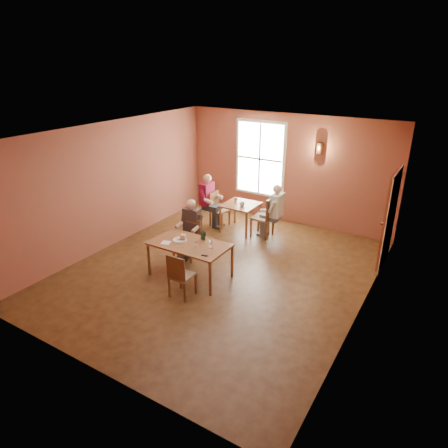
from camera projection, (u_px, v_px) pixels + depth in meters
The scene contains 29 objects.
ground at pixel (219, 271), 8.75m from camera, with size 6.00×7.00×0.01m, color brown.
wall_back at pixel (287, 169), 10.93m from camera, with size 6.00×0.04×3.00m, color brown.
wall_front at pixel (82, 283), 5.41m from camera, with size 6.00×0.04×3.00m, color brown.
wall_left at pixel (114, 185), 9.61m from camera, with size 0.04×7.00×3.00m, color brown.
wall_right at pixel (369, 239), 6.73m from camera, with size 0.04×7.00×3.00m, color brown.
ceiling at pixel (219, 133), 7.59m from camera, with size 6.00×7.00×0.04m, color white.
window at pixel (260, 159), 11.20m from camera, with size 1.36×0.10×1.96m, color white.
door at pixel (388, 219), 8.74m from camera, with size 0.12×1.04×2.10m, color maroon.
wall_sconce at pixel (320, 148), 10.15m from camera, with size 0.16×0.16×0.28m, color brown.
main_table at pixel (190, 260), 8.42m from camera, with size 1.64×0.92×0.77m, color brown, non-canonical shape.
chair_diner_main at pixel (189, 240), 9.14m from camera, with size 0.40×0.40×0.92m, color #523213, non-canonical shape.
diner_main at pixel (188, 233), 9.04m from camera, with size 0.52×0.52×1.31m, color black, non-canonical shape.
chair_empty at pixel (182, 275), 7.69m from camera, with size 0.41×0.41×0.92m, color #3C1F13, non-canonical shape.
plate_food at pixel (180, 239), 8.40m from camera, with size 0.30×0.30×0.04m, color silver.
sandwich at pixel (183, 238), 8.37m from camera, with size 0.10×0.09×0.12m, color tan.
goblet_a at pixel (211, 241), 8.13m from camera, with size 0.08×0.08×0.20m, color white, non-canonical shape.
goblet_b at pixel (211, 248), 7.86m from camera, with size 0.08×0.08×0.20m, color white, non-canonical shape.
goblet_c at pixel (196, 246), 7.95m from camera, with size 0.07×0.07×0.19m, color white, non-canonical shape.
menu_stand at pixel (203, 236), 8.40m from camera, with size 0.12×0.06×0.19m, color #192E1E.
knife at pixel (179, 247), 8.11m from camera, with size 0.20×0.02×0.00m, color silver.
napkin at pixel (166, 243), 8.30m from camera, with size 0.18×0.18×0.01m, color white.
sunglasses at pixel (204, 255), 7.75m from camera, with size 0.13×0.04×0.02m, color black.
second_table at pixel (240, 217), 10.66m from camera, with size 0.86×0.86×0.76m, color brown, non-canonical shape.
chair_diner_white at pixel (263, 217), 10.29m from camera, with size 0.47×0.47×1.07m, color #592911, non-canonical shape.
diner_white at pixel (264, 211), 10.22m from camera, with size 0.55×0.55×1.37m, color beige, non-canonical shape.
chair_diner_maroon at pixel (220, 209), 10.93m from camera, with size 0.42×0.42×0.96m, color #4C2813, non-canonical shape.
diner_maroon at pixel (219, 202), 10.86m from camera, with size 0.56×0.56×1.40m, color #561818, non-canonical shape.
cup_a at pixel (242, 204), 10.33m from camera, with size 0.14×0.14×0.11m, color silver.
cup_b at pixel (236, 200), 10.68m from camera, with size 0.10×0.10×0.09m, color silver.
Camera 1 is at (4.08, -6.50, 4.33)m, focal length 32.00 mm.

